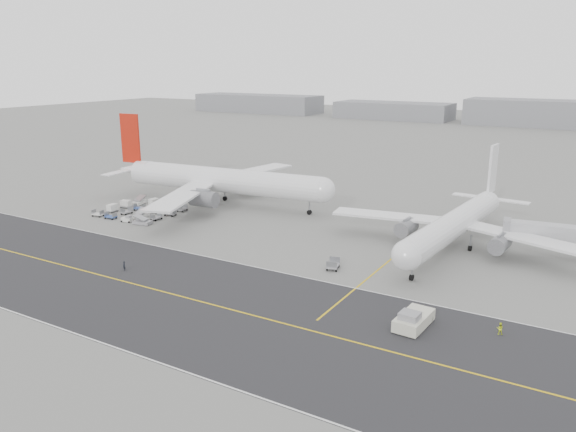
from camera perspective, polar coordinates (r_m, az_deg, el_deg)
The scene contains 11 objects.
ground at distance 102.90m, azimuth -8.10°, elevation -3.64°, with size 700.00×700.00×0.00m, color gray.
taxiway at distance 87.14m, azimuth -12.86°, elevation -7.43°, with size 220.00×59.00×0.03m.
horizon_buildings at distance 338.90m, azimuth 25.21°, elevation 8.21°, with size 520.00×28.00×28.00m, color gray, non-canonical shape.
airliner_a at distance 136.35m, azimuth -7.12°, elevation 3.68°, with size 60.21×59.31×20.78m.
airliner_b at distance 106.90m, azimuth 16.70°, elevation -0.69°, with size 48.18×48.89×16.87m.
pushback_tug at distance 75.39m, azimuth 12.61°, elevation -10.24°, with size 3.73×9.09×2.58m.
jet_bridge at distance 107.64m, azimuth 25.35°, elevation -1.69°, with size 16.90×5.28×6.31m.
gse_cluster at distance 132.00m, azimuth -14.69°, elevation 0.24°, with size 21.26×20.50×1.90m, color gray, non-canonical shape.
stray_dolly at distance 93.96m, azimuth 4.59°, elevation -5.39°, with size 1.79×2.90×1.79m, color silver, non-canonical shape.
ground_crew_a at distance 96.42m, azimuth -16.31°, elevation -4.91°, with size 0.60×0.40×1.65m, color black.
ground_crew_b at distance 76.73m, azimuth 20.72°, elevation -10.64°, with size 0.78×0.61×1.61m, color #D1E41A.
Camera 1 is at (61.22, -75.84, 33.00)m, focal length 35.00 mm.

